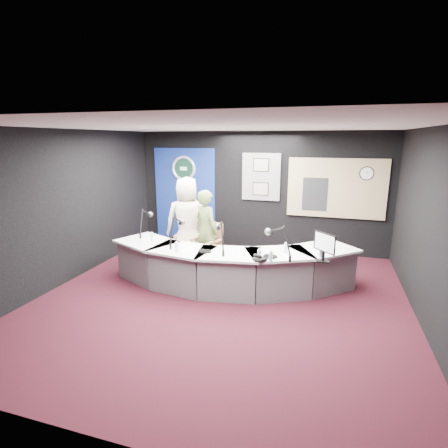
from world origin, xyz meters
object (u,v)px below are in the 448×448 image
(person_woman, at_px, (206,230))
(armchair_left, at_px, (188,239))
(armchair_right, at_px, (207,248))
(person_man, at_px, (187,221))
(broadcast_desk, at_px, (228,267))

(person_woman, bearing_deg, armchair_left, 9.45)
(armchair_right, distance_m, person_woman, 0.37)
(person_man, distance_m, person_woman, 0.56)
(broadcast_desk, height_order, armchair_right, armchair_right)
(person_man, bearing_deg, person_woman, 135.53)
(person_man, height_order, person_woman, person_man)
(armchair_left, xyz_separation_m, armchair_right, (0.50, -0.22, -0.08))
(armchair_left, relative_size, armchair_right, 1.19)
(armchair_right, height_order, person_man, person_man)
(armchair_right, xyz_separation_m, person_woman, (0.00, 0.00, 0.37))
(broadcast_desk, xyz_separation_m, armchair_right, (-0.66, 0.70, 0.08))
(broadcast_desk, distance_m, armchair_left, 1.49)
(armchair_left, xyz_separation_m, person_woman, (0.50, -0.22, 0.29))
(person_woman, bearing_deg, armchair_right, -0.00)
(broadcast_desk, relative_size, armchair_left, 4.19)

